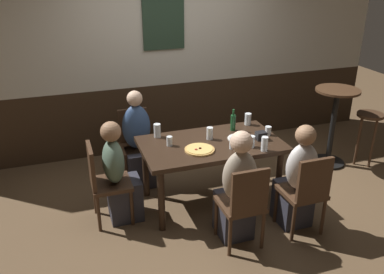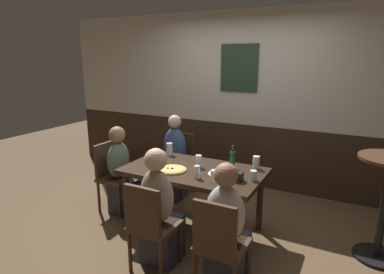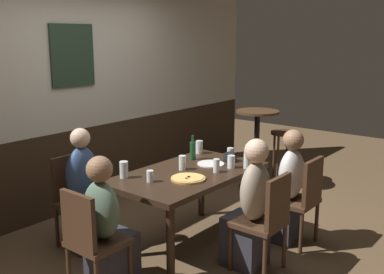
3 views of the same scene
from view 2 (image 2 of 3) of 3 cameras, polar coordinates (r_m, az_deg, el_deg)
name	(u,v)px [view 2 (image 2 of 3)]	position (r m, az deg, el deg)	size (l,w,h in m)	color
ground_plane	(194,229)	(3.94, 0.27, -15.82)	(12.00, 12.00, 0.00)	brown
wall_back	(244,101)	(4.98, 9.10, 6.28)	(6.40, 0.13, 2.60)	#332316
dining_table	(194,177)	(3.66, 0.28, -6.92)	(1.53, 0.87, 0.74)	black
chair_mid_near	(150,223)	(3.06, -7.32, -14.66)	(0.40, 0.40, 0.88)	#422B1C
chair_right_near	(219,242)	(2.77, 4.75, -17.83)	(0.40, 0.40, 0.88)	#422B1C
chair_head_west	(112,173)	(4.35, -13.76, -6.06)	(0.40, 0.40, 0.88)	#422B1C
chair_left_far	(179,160)	(4.72, -2.23, -4.06)	(0.40, 0.40, 0.88)	#422B1C
person_mid_near	(160,215)	(3.18, -5.62, -13.47)	(0.34, 0.37, 1.16)	#2D2D38
person_right_near	(227,234)	(2.91, 6.05, -16.57)	(0.34, 0.37, 1.13)	#2D2D38
person_head_west	(122,176)	(4.25, -12.07, -6.75)	(0.37, 0.34, 1.12)	#2D2D38
person_left_far	(174,163)	(4.58, -3.24, -4.64)	(0.34, 0.37, 1.17)	#2D2D38
pizza	(172,169)	(3.58, -3.50, -5.69)	(0.31, 0.31, 0.03)	tan
beer_glass_tall	(198,162)	(3.67, 1.14, -4.38)	(0.07, 0.07, 0.14)	silver
highball_clear	(214,177)	(3.25, 3.92, -6.95)	(0.07, 0.07, 0.13)	silver
beer_glass_half	(253,176)	(3.36, 10.65, -6.72)	(0.07, 0.07, 0.10)	silver
pint_glass_amber	(163,158)	(3.88, -5.17, -3.63)	(0.06, 0.06, 0.10)	silver
pint_glass_stout	(256,163)	(3.70, 11.13, -4.52)	(0.08, 0.08, 0.14)	silver
tumbler_short	(197,173)	(3.36, 0.88, -6.23)	(0.06, 0.06, 0.13)	silver
pint_glass_pale	(217,182)	(3.11, 4.45, -7.77)	(0.07, 0.07, 0.16)	silver
tumbler_water	(169,150)	(4.12, -3.95, -2.25)	(0.08, 0.08, 0.15)	silver
beer_bottle_green	(232,159)	(3.66, 7.08, -3.87)	(0.06, 0.06, 0.26)	#194723
plate_white_large	(221,174)	(3.48, 5.04, -6.45)	(0.27, 0.27, 0.01)	white
condiment_caddy	(237,176)	(3.32, 7.89, -6.84)	(0.11, 0.09, 0.09)	black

